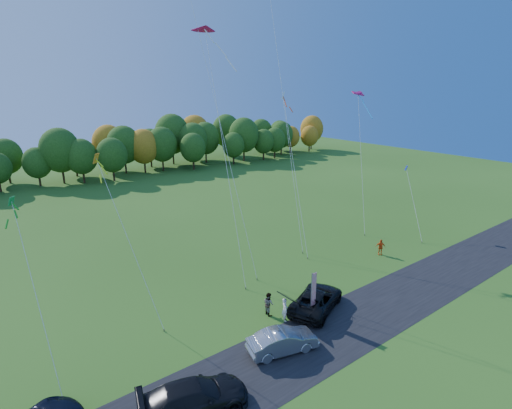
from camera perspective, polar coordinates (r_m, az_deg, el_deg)
ground at (r=33.15m, az=6.48°, el=-14.11°), size 160.00×160.00×0.00m
asphalt_strip at (r=30.86m, az=11.83°, el=-16.94°), size 90.00×6.00×0.01m
tree_line at (r=79.74m, az=-21.86°, el=3.27°), size 116.00×12.00×10.00m
black_suv at (r=32.41m, az=8.62°, el=-13.27°), size 6.60×4.92×1.66m
silver_sedan at (r=27.78m, az=3.82°, el=-18.88°), size 4.99×2.79×1.56m
dark_truck_a at (r=24.03m, az=-8.83°, el=-25.51°), size 6.35×3.90×1.72m
person_tailgate_a at (r=30.73m, az=4.14°, el=-14.73°), size 0.68×0.79×1.83m
person_tailgate_b at (r=31.41m, az=1.80°, el=-13.97°), size 0.76×0.94×1.81m
person_east at (r=43.42m, az=17.35°, el=-5.83°), size 0.97×1.00×1.68m
feather_flag at (r=30.37m, az=8.16°, el=-12.12°), size 0.51×0.07×3.88m
kite_delta_blue at (r=36.50m, az=-5.91°, el=14.67°), size 3.33×11.17×30.95m
kite_parafoil_orange at (r=44.15m, az=3.72°, el=16.17°), size 5.18×12.04×33.35m
kite_delta_red at (r=35.03m, az=-4.56°, el=7.90°), size 2.51×8.65×22.93m
kite_parafoil_rainbow at (r=49.86m, az=14.82°, el=6.02°), size 6.09×6.61×16.52m
kite_diamond_yellow at (r=29.80m, az=-17.57°, el=-5.34°), size 2.50×5.95×12.68m
kite_diamond_green at (r=26.74m, az=-29.07°, el=-10.63°), size 0.92×6.09×10.90m
kite_diamond_white at (r=42.07m, az=5.59°, el=4.45°), size 3.45×8.14×16.59m
kite_diamond_blue_low at (r=49.71m, az=21.62°, el=0.15°), size 3.69×5.42×7.91m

